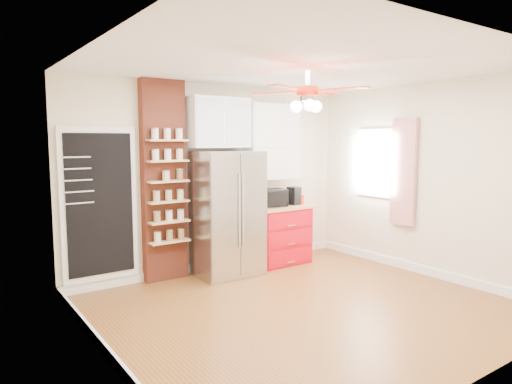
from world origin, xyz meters
TOP-DOWN VIEW (x-y plane):
  - floor at (0.00, 0.00)m, footprint 4.50×4.50m
  - ceiling at (0.00, 0.00)m, footprint 4.50×4.50m
  - wall_back at (0.00, 2.00)m, footprint 4.50×0.02m
  - wall_front at (0.00, -2.00)m, footprint 4.50×0.02m
  - wall_left at (-2.25, 0.00)m, footprint 0.02×4.00m
  - wall_right at (2.25, 0.00)m, footprint 0.02×4.00m
  - chalkboard at (-1.70, 1.96)m, footprint 0.95×0.05m
  - brick_pillar at (-0.85, 1.92)m, footprint 0.60×0.16m
  - fridge at (-0.05, 1.63)m, footprint 0.90×0.70m
  - upper_glass_cabinet at (-0.05, 1.82)m, footprint 0.90×0.35m
  - red_cabinet at (0.92, 1.68)m, footprint 0.94×0.64m
  - upper_shelf_unit at (0.92, 1.85)m, footprint 0.90×0.30m
  - window at (2.23, 0.90)m, footprint 0.04×0.75m
  - curtain at (2.18, 0.35)m, footprint 0.06×0.40m
  - ceiling_fan at (0.00, 0.00)m, footprint 1.40×1.40m
  - toaster_oven at (0.76, 1.68)m, footprint 0.54×0.43m
  - coffee_maker at (1.19, 1.63)m, footprint 0.17×0.19m
  - canister_left at (1.29, 1.59)m, footprint 0.14×0.14m
  - canister_right at (1.26, 1.65)m, footprint 0.13×0.13m
  - pantry_jar_oats at (-0.89, 1.75)m, footprint 0.10×0.10m
  - pantry_jar_beans at (-0.67, 1.81)m, footprint 0.10×0.10m

SIDE VIEW (x-z plane):
  - floor at x=0.00m, z-range 0.00..0.00m
  - red_cabinet at x=0.92m, z-range 0.00..0.90m
  - fridge at x=-0.05m, z-range 0.00..1.75m
  - canister_right at x=1.26m, z-range 0.90..1.03m
  - canister_left at x=1.29m, z-range 0.90..1.05m
  - toaster_oven at x=0.76m, z-range 0.90..1.16m
  - coffee_maker at x=1.19m, z-range 0.90..1.18m
  - chalkboard at x=-1.70m, z-range 0.12..2.08m
  - wall_back at x=0.00m, z-range 0.00..2.70m
  - wall_front at x=0.00m, z-range 0.00..2.70m
  - wall_left at x=-2.25m, z-range 0.00..2.70m
  - wall_right at x=2.25m, z-range 0.00..2.70m
  - brick_pillar at x=-0.85m, z-range 0.00..2.70m
  - pantry_jar_oats at x=-0.89m, z-range 1.37..1.49m
  - pantry_jar_beans at x=-0.67m, z-range 1.37..1.51m
  - curtain at x=2.18m, z-range 0.67..2.23m
  - window at x=2.23m, z-range 1.02..2.08m
  - upper_shelf_unit at x=0.92m, z-range 1.30..2.45m
  - upper_glass_cabinet at x=-0.05m, z-range 1.80..2.50m
  - ceiling_fan at x=0.00m, z-range 2.20..2.65m
  - ceiling at x=0.00m, z-range 2.70..2.70m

